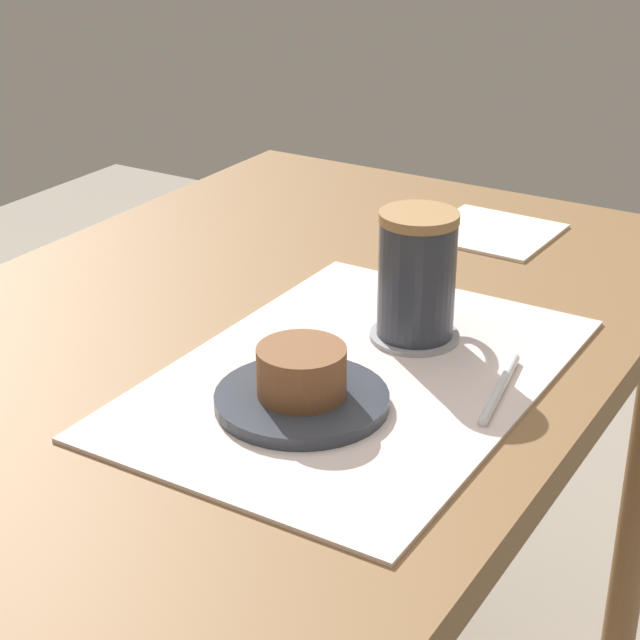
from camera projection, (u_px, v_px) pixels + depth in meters
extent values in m
cylinder|color=brown|center=(283.00, 383.00, 1.80)|extent=(0.05, 0.05, 0.69)
cube|color=brown|center=(262.00, 340.00, 1.12)|extent=(1.10, 0.72, 0.04)
cylinder|color=#997047|center=(152.00, 492.00, 1.75)|extent=(0.04, 0.04, 0.42)
cylinder|color=#997047|center=(0.00, 433.00, 1.92)|extent=(0.04, 0.04, 0.42)
cube|color=silver|center=(356.00, 376.00, 1.00)|extent=(0.47, 0.32, 0.00)
cylinder|color=#333842|center=(302.00, 400.00, 0.95)|extent=(0.16, 0.16, 0.01)
cylinder|color=brown|center=(302.00, 371.00, 0.93)|extent=(0.08, 0.08, 0.04)
cylinder|color=#99999E|center=(414.00, 336.00, 1.07)|extent=(0.09, 0.09, 0.00)
cylinder|color=#2D333D|center=(417.00, 279.00, 1.05)|extent=(0.08, 0.08, 0.12)
cylinder|color=#9E7547|center=(419.00, 217.00, 1.02)|extent=(0.08, 0.08, 0.01)
torus|color=#2D333D|center=(435.00, 264.00, 1.08)|extent=(0.06, 0.01, 0.06)
cylinder|color=silver|center=(500.00, 388.00, 0.97)|extent=(0.13, 0.03, 0.01)
cube|color=silver|center=(492.00, 232.00, 1.36)|extent=(0.15, 0.15, 0.00)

